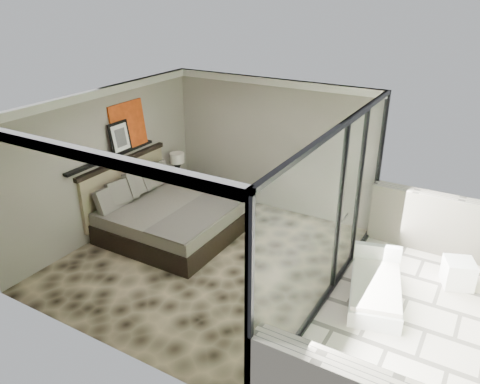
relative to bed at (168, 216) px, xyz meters
The scene contains 14 objects.
floor 1.27m from the bed, 18.67° to the right, with size 5.00×5.00×0.00m, color black.
ceiling 2.70m from the bed, 18.67° to the right, with size 4.50×5.00×0.02m, color silver.
back_wall 2.60m from the bed, 61.36° to the left, with size 4.50×0.02×2.80m, color gray.
left_wall 1.55m from the bed, 160.44° to the right, with size 0.02×5.00×2.80m, color gray.
glass_wall 3.57m from the bed, ahead, with size 0.08×5.00×2.80m, color white.
terrace_slab 4.93m from the bed, ahead, with size 3.00×5.00×0.12m, color beige.
picture_ledge 1.55m from the bed, 164.41° to the right, with size 0.12×2.20×0.05m, color black.
bed is the anchor object (origin of this frame).
nightstand 1.58m from the bed, 118.85° to the left, with size 0.56×0.56×0.56m, color black.
table_lamp 1.70m from the bed, 120.04° to the left, with size 0.32×0.32×0.58m.
abstract_canvas 1.93m from the bed, 166.75° to the left, with size 0.04×0.90×0.90m, color #9D400D.
framed_print 1.76m from the bed, behind, with size 0.03×0.50×0.60m, color black.
ottoman 5.21m from the bed, 11.20° to the left, with size 0.45×0.45×0.45m, color white.
lounger 4.07m from the bed, ahead, with size 1.11×1.64×0.59m.
Camera 1 is at (4.13, -5.86, 4.51)m, focal length 35.00 mm.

